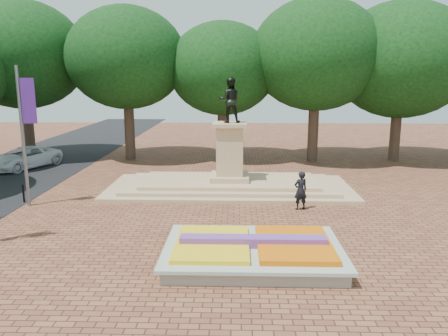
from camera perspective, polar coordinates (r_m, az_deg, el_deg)
name	(u,v)px	position (r m, az deg, el deg)	size (l,w,h in m)	color
ground	(226,240)	(17.85, 0.29, -9.36)	(90.00, 90.00, 0.00)	brown
flower_bed	(254,251)	(15.87, 3.89, -10.73)	(6.30, 4.30, 0.91)	gray
monument	(230,175)	(25.26, 0.74, -0.88)	(14.00, 6.00, 6.40)	tan
tree_row_back	(262,74)	(34.69, 5.00, 12.19)	(44.80, 8.80, 10.43)	#3C2C21
van	(24,158)	(34.31, -24.68, 1.21)	(2.49, 5.39, 1.50)	white
pedestrian	(301,190)	(21.82, 9.97, -2.91)	(0.70, 0.46, 1.93)	black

